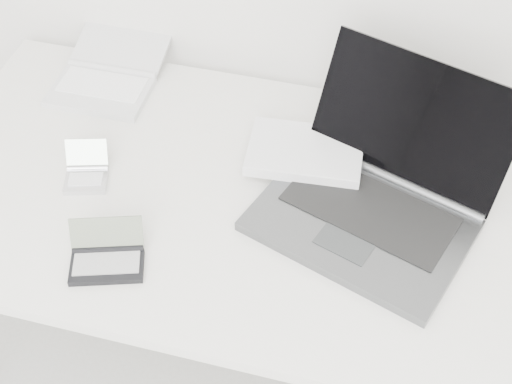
% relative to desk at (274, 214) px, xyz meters
% --- Properties ---
extents(desk, '(1.60, 0.80, 0.73)m').
position_rel_desk_xyz_m(desk, '(0.00, 0.00, 0.00)').
color(desk, white).
rests_on(desk, ground).
extents(laptop_large, '(0.58, 0.54, 0.27)m').
position_rel_desk_xyz_m(laptop_large, '(0.18, 0.05, 0.09)').
color(laptop_large, '#55575A').
rests_on(laptop_large, desk).
extents(netbook_open_white, '(0.25, 0.32, 0.06)m').
position_rel_desk_xyz_m(netbook_open_white, '(-0.51, 0.28, 0.06)').
color(netbook_open_white, silver).
rests_on(netbook_open_white, desk).
extents(pda_silver, '(0.12, 0.13, 0.07)m').
position_rel_desk_xyz_m(pda_silver, '(-0.42, -0.04, 0.06)').
color(pda_silver, silver).
rests_on(pda_silver, desk).
extents(palmtop_charcoal, '(0.17, 0.15, 0.08)m').
position_rel_desk_xyz_m(palmtop_charcoal, '(-0.28, -0.25, 0.06)').
color(palmtop_charcoal, black).
rests_on(palmtop_charcoal, desk).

